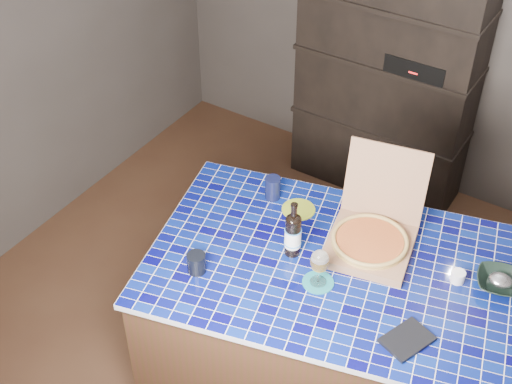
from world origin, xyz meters
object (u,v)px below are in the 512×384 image
Objects in this scene: kitchen_island at (329,331)px; bowl at (500,282)px; pizza_box at (371,237)px; wine_glass at (320,262)px; dvd_case at (407,340)px; mead_bottle at (293,234)px.

bowl reaches higher than kitchen_island.
wine_glass is at bearing -116.72° from pizza_box.
pizza_box reaches higher than dvd_case.
kitchen_island is at bearing 83.32° from wine_glass.
wine_glass is (0.20, -0.11, 0.02)m from mead_bottle.
wine_glass reaches higher than kitchen_island.
mead_bottle is at bearing 151.71° from wine_glass.
bowl is (0.69, 0.28, 0.51)m from kitchen_island.
pizza_box reaches higher than wine_glass.
mead_bottle is (-0.30, -0.24, 0.06)m from pizza_box.
bowl is (0.61, 0.08, -0.04)m from pizza_box.
bowl is at bearing 86.98° from dvd_case.
pizza_box is at bearing 39.09° from mead_bottle.
mead_bottle is 0.72m from dvd_case.
wine_glass is 0.94× the size of dvd_case.
pizza_box reaches higher than mead_bottle.
wine_glass is at bearing -110.50° from kitchen_island.
pizza_box is 0.62m from bowl.
wine_glass is 0.91× the size of bowl.
dvd_case is at bearing -113.90° from bowl.
mead_bottle is 1.58× the size of wine_glass.
pizza_box reaches higher than kitchen_island.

